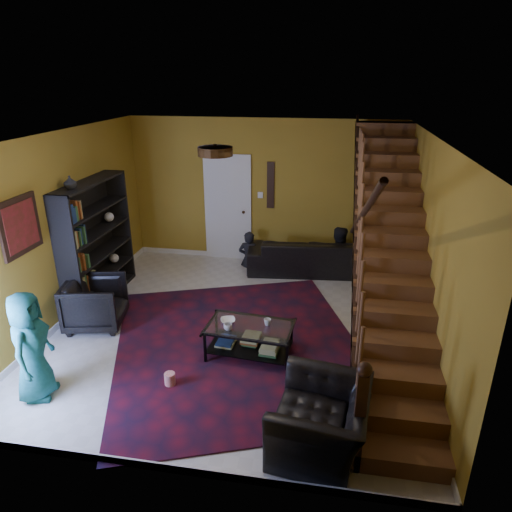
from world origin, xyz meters
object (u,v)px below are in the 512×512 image
(armchair_left, at_px, (95,303))
(coffee_table, at_px, (250,338))
(armchair_right, at_px, (320,420))
(bookshelf, at_px, (97,244))
(sofa, at_px, (308,255))

(armchair_left, height_order, coffee_table, armchair_left)
(coffee_table, bearing_deg, armchair_right, -56.81)
(armchair_left, xyz_separation_m, coffee_table, (2.40, -0.36, -0.13))
(bookshelf, relative_size, armchair_right, 1.90)
(bookshelf, xyz_separation_m, armchair_left, (0.35, -0.89, -0.59))
(armchair_right, height_order, coffee_table, armchair_right)
(bookshelf, bearing_deg, coffee_table, -24.42)
(sofa, bearing_deg, armchair_left, 35.50)
(sofa, height_order, coffee_table, sofa)
(coffee_table, bearing_deg, bookshelf, 155.58)
(armchair_left, relative_size, armchair_right, 0.78)
(bookshelf, bearing_deg, armchair_left, -68.29)
(sofa, bearing_deg, armchair_right, 89.83)
(bookshelf, height_order, coffee_table, bookshelf)
(bookshelf, relative_size, coffee_table, 1.67)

